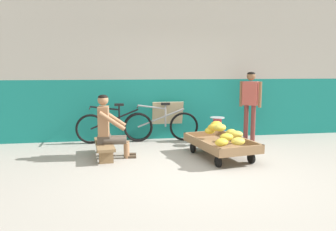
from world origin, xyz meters
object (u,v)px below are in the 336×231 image
bicycle_far_left (161,125)px  vendor_seated (109,126)px  banana_cart (220,145)px  sign_board (167,120)px  weighing_scale (217,124)px  customer_adult (250,98)px  plastic_crate (217,138)px  bicycle_near_left (115,127)px  low_bench (104,147)px  shopping_bag (218,143)px

bicycle_far_left → vendor_seated: bearing=-132.3°
banana_cart → sign_board: size_ratio=1.81×
weighing_scale → sign_board: size_ratio=0.35×
banana_cart → vendor_seated: bearing=169.8°
weighing_scale → customer_adult: 1.03m
plastic_crate → bicycle_near_left: 2.21m
low_bench → shopping_bag: bearing=7.3°
banana_cart → customer_adult: 1.84m
customer_adult → shopping_bag: (-0.93, -0.65, -0.83)m
weighing_scale → bicycle_far_left: bicycle_far_left is taller
banana_cart → customer_adult: bearing=49.7°
vendor_seated → weighing_scale: size_ratio=3.80×
plastic_crate → weighing_scale: weighing_scale is taller
plastic_crate → low_bench: bearing=-165.0°
banana_cart → low_bench: 2.10m
low_bench → vendor_seated: 0.38m
bicycle_near_left → plastic_crate: bearing=-15.3°
weighing_scale → customer_adult: (0.85, 0.31, 0.50)m
plastic_crate → bicycle_near_left: bearing=164.7°
weighing_scale → bicycle_near_left: bearing=164.6°
weighing_scale → vendor_seated: bearing=-164.3°
low_bench → weighing_scale: 2.41m
banana_cart → plastic_crate: size_ratio=4.36×
bicycle_near_left → sign_board: 1.22m
low_bench → bicycle_near_left: bicycle_near_left is taller
low_bench → plastic_crate: 2.40m
plastic_crate → shopping_bag: size_ratio=1.50×
shopping_bag → sign_board: bearing=125.9°
vendor_seated → shopping_bag: vendor_seated is taller
shopping_bag → customer_adult: bearing=34.8°
plastic_crate → shopping_bag: bearing=-104.2°
vendor_seated → shopping_bag: (2.14, 0.29, -0.45)m
weighing_scale → sign_board: 1.24m
sign_board → shopping_bag: bearing=-54.1°
customer_adult → sign_board: bearing=163.9°
bicycle_near_left → sign_board: (1.20, 0.25, 0.08)m
vendor_seated → bicycle_near_left: vendor_seated is taller
banana_cart → bicycle_far_left: bearing=118.3°
bicycle_near_left → shopping_bag: bicycle_near_left is taller
bicycle_near_left → customer_adult: bearing=-5.2°
low_bench → bicycle_near_left: (0.20, 1.20, 0.15)m
banana_cart → plastic_crate: banana_cart is taller
weighing_scale → bicycle_far_left: (-1.11, 0.61, -0.10)m
banana_cart → vendor_seated: vendor_seated is taller
customer_adult → low_bench: bearing=-163.5°
vendor_seated → weighing_scale: (2.23, 0.63, -0.11)m
plastic_crate → banana_cart: bearing=-104.3°
low_bench → plastic_crate: bearing=15.0°
customer_adult → shopping_bag: customer_adult is taller
bicycle_far_left → bicycle_near_left: bearing=-178.6°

